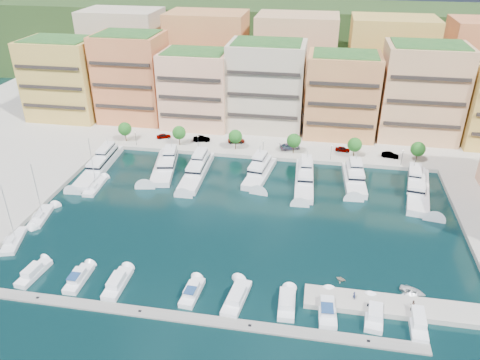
{
  "coord_description": "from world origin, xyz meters",
  "views": [
    {
      "loc": [
        13.74,
        -82.89,
        54.66
      ],
      "look_at": [
        -1.98,
        6.58,
        6.0
      ],
      "focal_mm": 35.0,
      "sensor_mm": 36.0,
      "label": 1
    }
  ],
  "objects": [
    {
      "name": "ground",
      "position": [
        0.0,
        0.0,
        0.0
      ],
      "size": [
        400.0,
        400.0,
        0.0
      ],
      "primitive_type": "plane",
      "color": "black",
      "rests_on": "ground"
    },
    {
      "name": "north_quay",
      "position": [
        0.0,
        62.0,
        0.0
      ],
      "size": [
        220.0,
        64.0,
        2.0
      ],
      "primitive_type": "cube",
      "color": "#9E998E",
      "rests_on": "ground"
    },
    {
      "name": "hillside",
      "position": [
        0.0,
        110.0,
        0.0
      ],
      "size": [
        240.0,
        40.0,
        58.0
      ],
      "primitive_type": "cube",
      "color": "#1F3114",
      "rests_on": "ground"
    },
    {
      "name": "south_pontoon",
      "position": [
        -3.0,
        -30.0,
        0.0
      ],
      "size": [
        72.0,
        2.2,
        0.35
      ],
      "primitive_type": "cube",
      "color": "gray",
      "rests_on": "ground"
    },
    {
      "name": "finger_pier",
      "position": [
        30.0,
        -22.0,
        0.0
      ],
      "size": [
        32.0,
        5.0,
        2.0
      ],
      "primitive_type": "cube",
      "color": "#9E998E",
      "rests_on": "ground"
    },
    {
      "name": "apartment_0",
      "position": [
        -66.0,
        49.99,
        13.31
      ],
      "size": [
        22.0,
        16.5,
        24.8
      ],
      "color": "gold",
      "rests_on": "north_quay"
    },
    {
      "name": "apartment_1",
      "position": [
        -44.0,
        51.99,
        14.31
      ],
      "size": [
        20.0,
        16.5,
        26.8
      ],
      "color": "#D47C46",
      "rests_on": "north_quay"
    },
    {
      "name": "apartment_2",
      "position": [
        -23.0,
        49.99,
        12.31
      ],
      "size": [
        20.0,
        15.5,
        22.8
      ],
      "color": "#F4B688",
      "rests_on": "north_quay"
    },
    {
      "name": "apartment_3",
      "position": [
        -2.0,
        51.99,
        13.81
      ],
      "size": [
        22.0,
        16.5,
        25.8
      ],
      "color": "#C5B098",
      "rests_on": "north_quay"
    },
    {
      "name": "apartment_4",
      "position": [
        20.0,
        49.99,
        12.81
      ],
      "size": [
        20.0,
        15.5,
        23.8
      ],
      "color": "tan",
      "rests_on": "north_quay"
    },
    {
      "name": "apartment_5",
      "position": [
        42.0,
        51.99,
        14.31
      ],
      "size": [
        22.0,
        16.5,
        26.8
      ],
      "color": "tan",
      "rests_on": "north_quay"
    },
    {
      "name": "backblock_0",
      "position": [
        -55.0,
        74.0,
        16.0
      ],
      "size": [
        26.0,
        18.0,
        30.0
      ],
      "primitive_type": "cube",
      "color": "#C5B098",
      "rests_on": "north_quay"
    },
    {
      "name": "backblock_1",
      "position": [
        -25.0,
        74.0,
        16.0
      ],
      "size": [
        26.0,
        18.0,
        30.0
      ],
      "primitive_type": "cube",
      "color": "tan",
      "rests_on": "north_quay"
    },
    {
      "name": "backblock_2",
      "position": [
        5.0,
        74.0,
        16.0
      ],
      "size": [
        26.0,
        18.0,
        30.0
      ],
      "primitive_type": "cube",
      "color": "tan",
      "rests_on": "north_quay"
    },
    {
      "name": "backblock_3",
      "position": [
        35.0,
        74.0,
        16.0
      ],
      "size": [
        26.0,
        18.0,
        30.0
      ],
      "primitive_type": "cube",
      "color": "gold",
      "rests_on": "north_quay"
    },
    {
      "name": "tree_0",
      "position": [
        -40.0,
        33.5,
        4.74
      ],
      "size": [
        3.8,
        3.8,
        5.65
      ],
      "color": "#473323",
      "rests_on": "north_quay"
    },
    {
      "name": "tree_1",
      "position": [
        -24.0,
        33.5,
        4.74
      ],
      "size": [
        3.8,
        3.8,
        5.65
      ],
      "color": "#473323",
      "rests_on": "north_quay"
    },
    {
      "name": "tree_2",
      "position": [
        -8.0,
        33.5,
        4.74
      ],
      "size": [
        3.8,
        3.8,
        5.65
      ],
      "color": "#473323",
      "rests_on": "north_quay"
    },
    {
      "name": "tree_3",
      "position": [
        8.0,
        33.5,
        4.74
      ],
      "size": [
        3.8,
        3.8,
        5.65
      ],
      "color": "#473323",
      "rests_on": "north_quay"
    },
    {
      "name": "tree_4",
      "position": [
        24.0,
        33.5,
        4.74
      ],
      "size": [
        3.8,
        3.8,
        5.65
      ],
      "color": "#473323",
      "rests_on": "north_quay"
    },
    {
      "name": "tree_5",
      "position": [
        40.0,
        33.5,
        4.74
      ],
      "size": [
        3.8,
        3.8,
        5.65
      ],
      "color": "#473323",
      "rests_on": "north_quay"
    },
    {
      "name": "lamppost_0",
      "position": [
        -36.0,
        31.2,
        3.83
      ],
      "size": [
        0.3,
        0.3,
        4.2
      ],
      "color": "black",
      "rests_on": "north_quay"
    },
    {
      "name": "lamppost_1",
      "position": [
        -18.0,
        31.2,
        3.83
      ],
      "size": [
        0.3,
        0.3,
        4.2
      ],
      "color": "black",
      "rests_on": "north_quay"
    },
    {
      "name": "lamppost_2",
      "position": [
        0.0,
        31.2,
        3.83
      ],
      "size": [
        0.3,
        0.3,
        4.2
      ],
      "color": "black",
      "rests_on": "north_quay"
    },
    {
      "name": "lamppost_3",
      "position": [
        18.0,
        31.2,
        3.83
      ],
      "size": [
        0.3,
        0.3,
        4.2
      ],
      "color": "black",
      "rests_on": "north_quay"
    },
    {
      "name": "lamppost_4",
      "position": [
        36.0,
        31.2,
        3.83
      ],
      "size": [
        0.3,
        0.3,
        4.2
      ],
      "color": "black",
      "rests_on": "north_quay"
    },
    {
      "name": "yacht_0",
      "position": [
        -40.69,
        17.9,
        1.21
      ],
      "size": [
        5.7,
        24.45,
        7.3
      ],
      "color": "silver",
      "rests_on": "ground"
    },
    {
      "name": "yacht_1",
      "position": [
        -23.97,
        20.21,
        1.09
      ],
      "size": [
        8.3,
        19.66,
        7.3
      ],
      "color": "silver",
      "rests_on": "ground"
    },
    {
      "name": "yacht_2",
      "position": [
        -15.22,
        19.27,
        1.21
      ],
      "size": [
        4.82,
        21.29,
        7.3
      ],
      "color": "silver",
      "rests_on": "ground"
    },
    {
      "name": "yacht_3",
      "position": [
        0.57,
        21.23,
        1.21
      ],
      "size": [
        6.86,
        17.43,
        7.3
      ],
      "color": "silver",
      "rests_on": "ground"
    },
    {
      "name": "yacht_4",
      "position": [
        11.81,
        19.46,
        1.09
      ],
      "size": [
        5.21,
        20.87,
        7.3
      ],
      "color": "silver",
      "rests_on": "ground"
    },
    {
      "name": "yacht_5",
      "position": [
        23.79,
        21.59,
        1.21
      ],
      "size": [
        5.6,
        16.42,
        7.3
      ],
      "color": "silver",
      "rests_on": "ground"
    },
    {
      "name": "yacht_6",
      "position": [
        38.36,
        18.99,
        1.21
      ],
      "size": [
        7.98,
        22.32,
        7.3
      ],
      "color": "silver",
      "rests_on": "ground"
    },
    {
      "name": "cruiser_0",
      "position": [
        -33.99,
        -24.58,
        0.55
      ],
      "size": [
        3.23,
        7.87,
        2.55
      ],
      "color": "white",
      "rests_on": "ground"
    },
    {
      "name": "cruiser_1",
      "position": [
        -25.35,
        -24.6,
        0.57
      ],
      "size": [
        2.57,
        7.54,
        2.66
      ],
      "color": "white",
      "rests_on": "ground"
    },
    {
      "name": "cruiser_2",
      "position": [
        -18.11,
        -24.59,
        0.55
      ],
      "size": [
        2.67,
        8.13,
        2.55
      ],
      "color": "white",
      "rests_on": "ground"
    },
    {
      "name": "cruiser_4",
      "position": [
        -4.76,
        -24.59,
        0.57
      ],
      "size": [
        2.98,
        7.26,
        2.66
      ],
      "color": "white",
      "rests_on": "ground"
    },
    {
      "name": "cruiser_5",
      "position": [
        2.9,
        -24.6,
        0.55
      ],
      "size": [
        3.96,
        9.11,
        2.55
      ],
      "color": "white",
      "rests_on": "ground"
    },
    {
      "name": "cruiser_6",
      "position": [
        11.28,
        -24.58,
        0.55
      ],
      "size": [
        2.93,
        7.39,
        2.55
      ],
      "color": "white",
      "rests_on": "ground"
    },
    {
      "name": "cruiser_7",
      "position": [
        17.81,
        -24.61,
        0.57
      ],
      "size": [
        3.22,
        8.35,
        2.66
      ],
      "color": "white",
      "rests_on": "ground"
    },
    {
      "name": "cruiser_8",
      "position": [
        25.21,
        -24.58,
        0.55
      ],
      "size": [
        3.55,
        7.72,
        2.55
      ],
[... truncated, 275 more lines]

